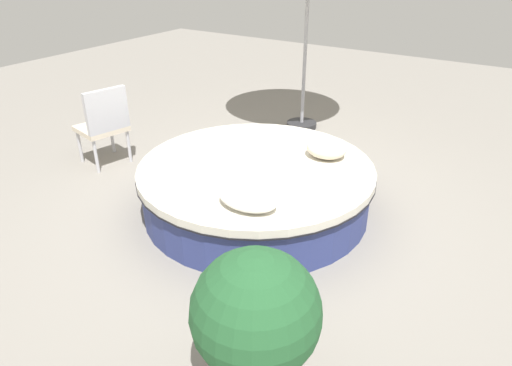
{
  "coord_description": "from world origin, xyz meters",
  "views": [
    {
      "loc": [
        2.24,
        -3.47,
        2.48
      ],
      "look_at": [
        0.0,
        0.0,
        0.3
      ],
      "focal_mm": 32.32,
      "sensor_mm": 36.0,
      "label": 1
    }
  ],
  "objects_px": {
    "throw_pillow_1": "(327,148)",
    "planter": "(256,322)",
    "throw_pillow_0": "(248,198)",
    "patio_chair": "(104,122)",
    "round_bed": "(256,187)"
  },
  "relations": [
    {
      "from": "throw_pillow_1",
      "to": "planter",
      "type": "bearing_deg",
      "value": -74.1
    },
    {
      "from": "planter",
      "to": "throw_pillow_0",
      "type": "bearing_deg",
      "value": 125.45
    },
    {
      "from": "throw_pillow_0",
      "to": "planter",
      "type": "distance_m",
      "value": 1.39
    },
    {
      "from": "patio_chair",
      "to": "throw_pillow_0",
      "type": "bearing_deg",
      "value": -91.44
    },
    {
      "from": "patio_chair",
      "to": "planter",
      "type": "bearing_deg",
      "value": -105.38
    },
    {
      "from": "round_bed",
      "to": "throw_pillow_1",
      "type": "height_order",
      "value": "throw_pillow_1"
    },
    {
      "from": "throw_pillow_0",
      "to": "throw_pillow_1",
      "type": "xyz_separation_m",
      "value": [
        0.12,
        1.26,
        0.02
      ]
    },
    {
      "from": "throw_pillow_1",
      "to": "patio_chair",
      "type": "xyz_separation_m",
      "value": [
        -2.61,
        -0.64,
        -0.04
      ]
    },
    {
      "from": "round_bed",
      "to": "patio_chair",
      "type": "height_order",
      "value": "patio_chair"
    },
    {
      "from": "throw_pillow_1",
      "to": "patio_chair",
      "type": "bearing_deg",
      "value": -166.33
    },
    {
      "from": "patio_chair",
      "to": "planter",
      "type": "relative_size",
      "value": 0.97
    },
    {
      "from": "round_bed",
      "to": "throw_pillow_0",
      "type": "bearing_deg",
      "value": -61.94
    },
    {
      "from": "throw_pillow_0",
      "to": "patio_chair",
      "type": "bearing_deg",
      "value": 165.84
    },
    {
      "from": "planter",
      "to": "round_bed",
      "type": "bearing_deg",
      "value": 122.75
    },
    {
      "from": "round_bed",
      "to": "patio_chair",
      "type": "relative_size",
      "value": 2.41
    }
  ]
}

